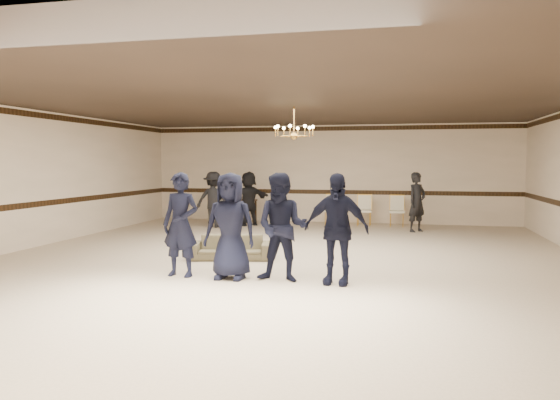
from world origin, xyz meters
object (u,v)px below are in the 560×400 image
at_px(chandelier, 294,121).
at_px(settee, 231,247).
at_px(boy_c, 282,227).
at_px(adult_mid, 248,199).
at_px(boy_d, 336,229).
at_px(adult_right, 417,202).
at_px(console_table, 243,211).
at_px(adult_left, 214,200).
at_px(boy_b, 230,226).
at_px(banquet_chair_left, 332,210).
at_px(boy_a, 181,224).
at_px(banquet_chair_right, 397,211).
at_px(banquet_chair_mid, 364,211).

bearing_deg(chandelier, settee, -129.48).
xyz_separation_m(boy_c, adult_mid, (-2.77, 7.51, -0.06)).
xyz_separation_m(boy_d, adult_right, (1.43, 7.11, -0.06)).
bearing_deg(console_table, adult_left, -103.69).
height_order(boy_b, adult_left, boy_b).
bearing_deg(banquet_chair_left, boy_c, -85.26).
height_order(boy_c, banquet_chair_left, boy_c).
height_order(boy_a, boy_c, same).
xyz_separation_m(boy_b, adult_right, (3.23, 7.11, -0.06)).
bearing_deg(boy_b, adult_left, 112.34).
bearing_deg(boy_b, boy_c, 0.24).
relative_size(boy_a, adult_left, 1.07).
distance_m(boy_a, banquet_chair_left, 8.41).
bearing_deg(banquet_chair_right, boy_b, -111.08).
xyz_separation_m(boy_b, boy_d, (1.80, 0.00, 0.00)).
xyz_separation_m(adult_left, console_table, (0.43, 1.64, -0.47)).
bearing_deg(boy_b, adult_right, 65.79).
distance_m(boy_b, adult_mid, 7.74).
distance_m(chandelier, banquet_chair_right, 6.13).
relative_size(adult_right, banquet_chair_mid, 1.78).
xyz_separation_m(settee, adult_left, (-2.19, 5.04, 0.60)).
distance_m(settee, banquet_chair_mid, 6.86).
xyz_separation_m(boy_a, settee, (0.33, 1.77, -0.66)).
bearing_deg(boy_c, adult_mid, 113.90).
bearing_deg(boy_a, console_table, 105.55).
distance_m(adult_mid, console_table, 1.15).
bearing_deg(boy_c, banquet_chair_mid, 88.39).
height_order(boy_c, adult_left, boy_c).
height_order(adult_left, adult_right, same).
height_order(adult_left, banquet_chair_left, adult_left).
xyz_separation_m(boy_a, banquet_chair_left, (1.56, 8.25, -0.43)).
bearing_deg(boy_d, boy_c, -173.00).
bearing_deg(adult_mid, adult_right, 130.53).
relative_size(boy_d, banquet_chair_right, 1.90).
distance_m(boy_c, settee, 2.40).
xyz_separation_m(adult_right, banquet_chair_mid, (-1.57, 1.14, -0.37)).
xyz_separation_m(chandelier, banquet_chair_right, (2.18, 5.20, -2.40)).
relative_size(boy_c, adult_left, 1.07).
relative_size(chandelier, banquet_chair_left, 0.99).
distance_m(adult_right, banquet_chair_right, 1.33).
bearing_deg(settee, boy_b, -84.19).
height_order(adult_left, console_table, adult_left).
bearing_deg(adult_right, adult_mid, 129.75).
distance_m(boy_d, adult_left, 8.20).
bearing_deg(banquet_chair_left, banquet_chair_mid, 3.10).
xyz_separation_m(boy_d, banquet_chair_left, (-1.14, 8.25, -0.43)).
bearing_deg(banquet_chair_mid, boy_b, -106.11).
distance_m(adult_mid, banquet_chair_right, 4.61).
xyz_separation_m(boy_a, banquet_chair_mid, (2.56, 8.25, -0.43)).
height_order(chandelier, console_table, chandelier).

